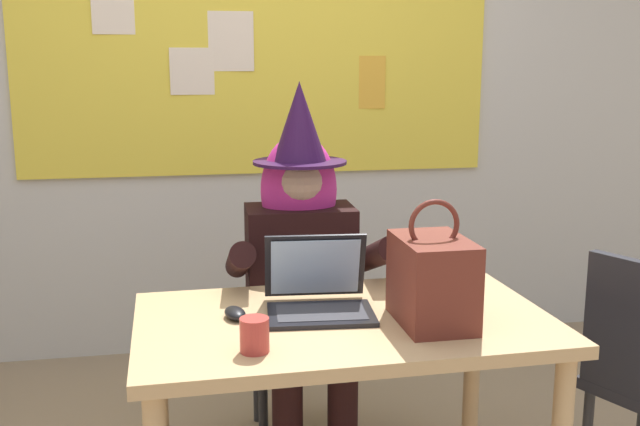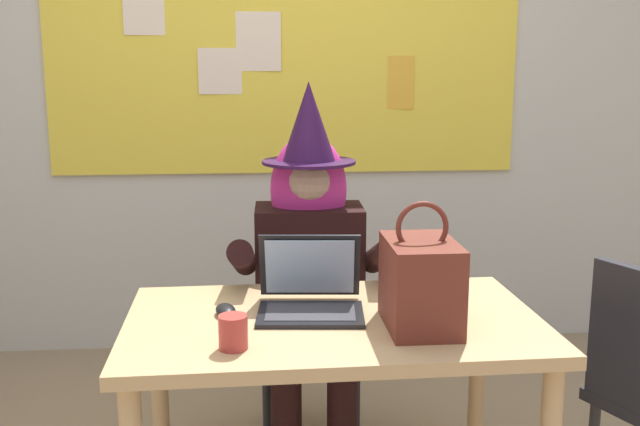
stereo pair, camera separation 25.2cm
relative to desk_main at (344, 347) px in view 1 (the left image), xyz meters
name	(u,v)px [view 1 (the left image)]	position (x,y,z in m)	size (l,w,h in m)	color
wall_back_bulletin	(258,73)	(-0.07, 1.75, 0.81)	(6.63, 1.93, 2.90)	beige
desk_main	(344,347)	(0.00, 0.00, 0.00)	(1.28, 0.78, 0.74)	tan
chair_at_desk	(299,315)	(-0.02, 0.74, -0.15)	(0.44, 0.44, 0.89)	black
person_costumed	(302,255)	(-0.03, 0.62, 0.14)	(0.60, 0.65, 1.44)	black
laptop	(318,295)	(-0.07, 0.07, 0.15)	(0.35, 0.33, 0.23)	black
computer_mouse	(235,313)	(-0.33, 0.05, 0.12)	(0.06, 0.10, 0.03)	black
handbag	(432,280)	(0.25, -0.10, 0.23)	(0.20, 0.30, 0.38)	maroon
coffee_mug	(255,335)	(-0.30, -0.23, 0.15)	(0.08, 0.08, 0.10)	#B23833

